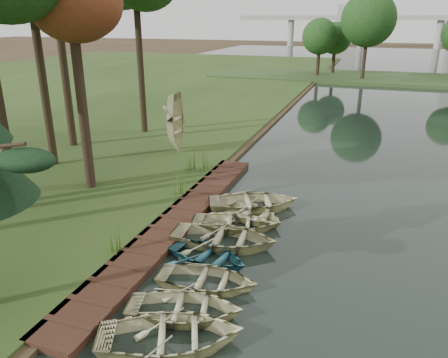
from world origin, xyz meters
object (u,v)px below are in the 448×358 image
(boardwalk, at_px, (177,221))
(rowboat_2, at_px, (207,278))
(rowboat_0, at_px, (171,333))
(stored_rowboat, at_px, (178,146))
(rowboat_1, at_px, (184,306))

(boardwalk, relative_size, rowboat_2, 4.93)
(rowboat_0, xyz_separation_m, stored_rowboat, (-6.79, 15.22, 0.23))
(boardwalk, distance_m, rowboat_1, 6.10)
(rowboat_0, height_order, rowboat_1, rowboat_0)
(boardwalk, xyz_separation_m, rowboat_1, (2.75, -5.44, 0.25))
(boardwalk, height_order, rowboat_0, rowboat_0)
(rowboat_0, xyz_separation_m, rowboat_2, (-0.07, 2.78, -0.06))
(rowboat_0, bearing_deg, rowboat_1, -16.86)
(rowboat_2, bearing_deg, boardwalk, 30.29)
(rowboat_0, relative_size, stored_rowboat, 1.05)
(rowboat_1, distance_m, stored_rowboat, 15.53)
(rowboat_2, xyz_separation_m, stored_rowboat, (-6.72, 12.44, 0.29))
(rowboat_0, distance_m, stored_rowboat, 16.67)
(boardwalk, xyz_separation_m, rowboat_2, (2.82, -3.85, 0.24))
(boardwalk, bearing_deg, rowboat_2, -53.83)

